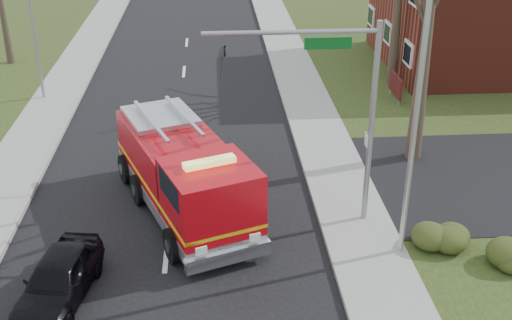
{
  "coord_description": "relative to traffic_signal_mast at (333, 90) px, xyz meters",
  "views": [
    {
      "loc": [
        1.59,
        -16.67,
        11.3
      ],
      "look_at": [
        2.94,
        2.35,
        2.0
      ],
      "focal_mm": 45.0,
      "sensor_mm": 36.0,
      "label": 1
    }
  ],
  "objects": [
    {
      "name": "parked_car_maroon",
      "position": [
        -8.01,
        -3.44,
        -4.04
      ],
      "size": [
        2.22,
        4.12,
        1.33
      ],
      "primitive_type": "imported",
      "rotation": [
        0.0,
        0.0,
        -0.17
      ],
      "color": "black",
      "rests_on": "ground"
    },
    {
      "name": "ground",
      "position": [
        -5.21,
        -1.5,
        -4.71
      ],
      "size": [
        120.0,
        120.0,
        0.0
      ],
      "primitive_type": "plane",
      "color": "black",
      "rests_on": "ground"
    },
    {
      "name": "streetlight_pole",
      "position": [
        1.93,
        -2.0,
        -0.16
      ],
      "size": [
        1.48,
        0.16,
        8.4
      ],
      "color": "#B7BABF",
      "rests_on": "ground"
    },
    {
      "name": "fire_engine",
      "position": [
        -4.64,
        0.98,
        -3.3
      ],
      "size": [
        5.18,
        8.13,
        3.1
      ],
      "rotation": [
        0.0,
        0.0,
        0.36
      ],
      "color": "#AF0810",
      "rests_on": "ground"
    },
    {
      "name": "utility_pole_far",
      "position": [
        -12.01,
        12.5,
        -1.21
      ],
      "size": [
        0.14,
        0.14,
        7.0
      ],
      "primitive_type": "cylinder",
      "color": "gray",
      "rests_on": "ground"
    },
    {
      "name": "sidewalk_right",
      "position": [
        0.99,
        -1.5,
        -4.63
      ],
      "size": [
        2.4,
        80.0,
        0.15
      ],
      "primitive_type": "cube",
      "color": "gray",
      "rests_on": "ground"
    },
    {
      "name": "hedge_corner",
      "position": [
        3.79,
        -2.5,
        -4.13
      ],
      "size": [
        2.8,
        2.0,
        0.9
      ],
      "primitive_type": "ellipsoid",
      "color": "#2C3814",
      "rests_on": "lawn_right"
    },
    {
      "name": "traffic_signal_mast",
      "position": [
        0.0,
        0.0,
        0.0
      ],
      "size": [
        5.29,
        0.18,
        6.8
      ],
      "color": "gray",
      "rests_on": "ground"
    },
    {
      "name": "health_center_sign",
      "position": [
        5.29,
        11.0,
        -3.83
      ],
      "size": [
        0.12,
        2.0,
        1.4
      ],
      "color": "#471013",
      "rests_on": "ground"
    }
  ]
}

